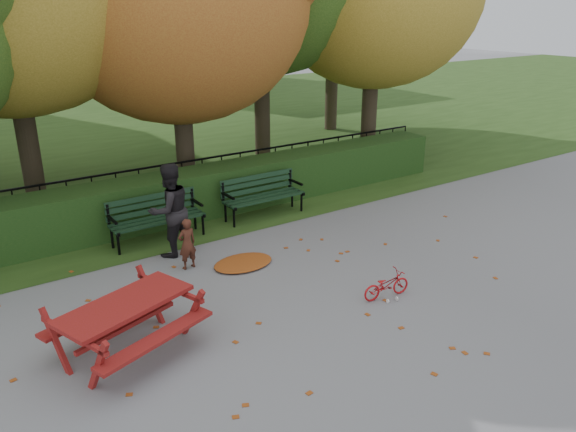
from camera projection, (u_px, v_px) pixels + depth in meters
ground at (328, 298)px, 8.76m from camera, size 90.00×90.00×0.00m
grass_strip at (79, 136)px, 19.57m from camera, size 90.00×90.00×0.00m
hedge at (199, 193)px, 12.06m from camera, size 13.00×0.90×1.00m
iron_fence at (183, 182)px, 12.66m from camera, size 14.00×0.04×1.02m
bench_left at (156, 215)px, 10.75m from camera, size 1.80×0.57×0.88m
bench_right at (262, 192)px, 12.02m from camera, size 1.80×0.57×0.88m
picnic_table at (126, 314)px, 7.19m from camera, size 2.08×1.87×0.84m
leaf_pile at (243, 263)px, 9.86m from camera, size 1.12×0.80×0.08m
leaf_scatter at (316, 290)px, 8.99m from camera, size 9.00×5.70×0.01m
child at (187, 244)px, 9.59m from camera, size 0.35×0.25×0.91m
adult at (170, 210)px, 10.00m from camera, size 0.93×0.78×1.71m
bicycle at (386, 285)px, 8.70m from camera, size 0.85×0.39×0.43m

